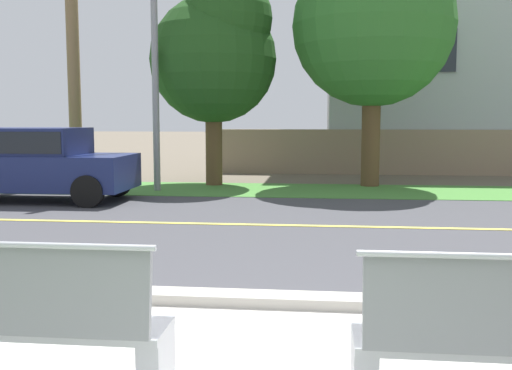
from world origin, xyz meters
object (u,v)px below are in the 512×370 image
Objects in this scene: shade_tree_left at (379,13)px; bench_left at (8,323)px; streetlamp at (156,0)px; shade_tree_far_left at (217,50)px; car_navy_near at (29,160)px.

bench_left is at bearing -105.48° from shade_tree_left.
streetlamp reaches higher than shade_tree_left.
shade_tree_left reaches higher than shade_tree_far_left.
car_navy_near is 0.80× the size of shade_tree_far_left.
bench_left is 0.25× the size of streetlamp.
streetlamp is 1.19× the size of shade_tree_left.
bench_left is 9.49m from car_navy_near.
bench_left is 12.17m from shade_tree_far_left.
streetlamp reaches higher than shade_tree_far_left.
streetlamp is 1.49× the size of shade_tree_far_left.
shade_tree_far_left is at bearing 93.64° from bench_left.
bench_left is 12.98m from shade_tree_left.
shade_tree_left is (7.51, 3.44, 3.49)m from car_navy_near.
car_navy_near is 5.42m from shade_tree_far_left.
bench_left is at bearing -63.72° from car_navy_near.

